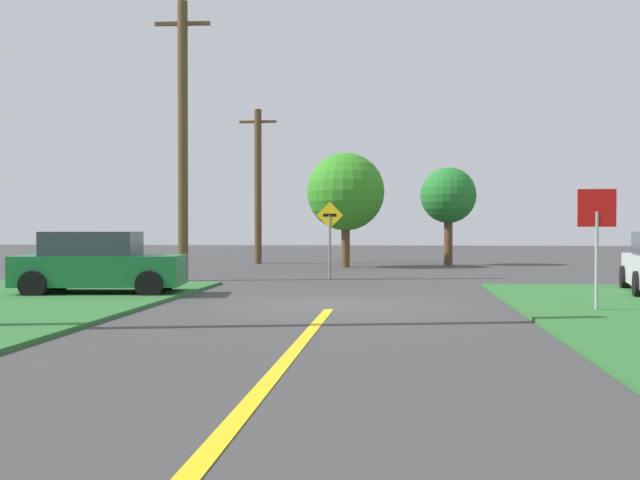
# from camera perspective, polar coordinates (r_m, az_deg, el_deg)

# --- Properties ---
(ground_plane) EXTENTS (120.00, 120.00, 0.00)m
(ground_plane) POSITION_cam_1_polar(r_m,az_deg,el_deg) (17.22, 0.96, -4.81)
(ground_plane) COLOR #3E3E3E
(lane_stripe_center) EXTENTS (0.20, 14.00, 0.01)m
(lane_stripe_center) POSITION_cam_1_polar(r_m,az_deg,el_deg) (9.35, -3.17, -9.61)
(lane_stripe_center) COLOR yellow
(lane_stripe_center) RESTS_ON ground
(stop_sign) EXTENTS (0.75, 0.07, 2.49)m
(stop_sign) POSITION_cam_1_polar(r_m,az_deg,el_deg) (16.35, 19.74, 0.98)
(stop_sign) COLOR #9EA0A8
(stop_sign) RESTS_ON ground
(parked_car_near_building) EXTENTS (4.31, 2.45, 1.62)m
(parked_car_near_building) POSITION_cam_1_polar(r_m,az_deg,el_deg) (20.38, -16.02, -1.70)
(parked_car_near_building) COLOR #196B33
(parked_car_near_building) RESTS_ON ground
(utility_pole_mid) EXTENTS (1.80, 0.33, 9.07)m
(utility_pole_mid) POSITION_cam_1_polar(r_m,az_deg,el_deg) (25.68, -10.09, 7.40)
(utility_pole_mid) COLOR brown
(utility_pole_mid) RESTS_ON ground
(utility_pole_far) EXTENTS (1.80, 0.35, 7.44)m
(utility_pole_far) POSITION_cam_1_polar(r_m,az_deg,el_deg) (37.44, -4.60, 4.08)
(utility_pole_far) COLOR brown
(utility_pole_far) RESTS_ON ground
(direction_sign) EXTENTS (0.91, 0.08, 2.60)m
(direction_sign) POSITION_cam_1_polar(r_m,az_deg,el_deg) (26.14, 0.73, 0.68)
(direction_sign) COLOR slate
(direction_sign) RESTS_ON ground
(oak_tree_left) EXTENTS (3.40, 3.40, 5.00)m
(oak_tree_left) POSITION_cam_1_polar(r_m,az_deg,el_deg) (33.79, 1.90, 3.56)
(oak_tree_left) COLOR brown
(oak_tree_left) RESTS_ON ground
(pine_tree_center) EXTENTS (2.58, 2.58, 4.53)m
(pine_tree_center) POSITION_cam_1_polar(r_m,az_deg,el_deg) (36.24, 9.45, 3.22)
(pine_tree_center) COLOR brown
(pine_tree_center) RESTS_ON ground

